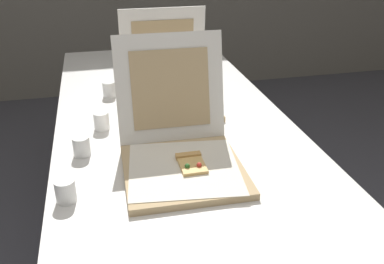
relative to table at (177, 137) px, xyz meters
name	(u,v)px	position (x,y,z in m)	size (l,w,h in m)	color
table	(177,137)	(0.00, 0.00, 0.00)	(0.90, 2.28, 0.73)	silver
pizza_box_front	(181,151)	(-0.04, -0.28, 0.10)	(0.37, 0.46, 0.38)	tan
pizza_box_middle	(169,93)	(0.01, 0.22, 0.10)	(0.37, 0.37, 0.38)	tan
cup_white_near_left	(65,191)	(-0.39, -0.39, 0.08)	(0.06, 0.06, 0.07)	white
cup_white_near_center	(81,146)	(-0.35, -0.14, 0.08)	(0.06, 0.06, 0.07)	white
cup_white_mid	(101,121)	(-0.28, 0.05, 0.08)	(0.06, 0.06, 0.07)	white
cup_white_far	(109,89)	(-0.23, 0.38, 0.08)	(0.06, 0.06, 0.07)	white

